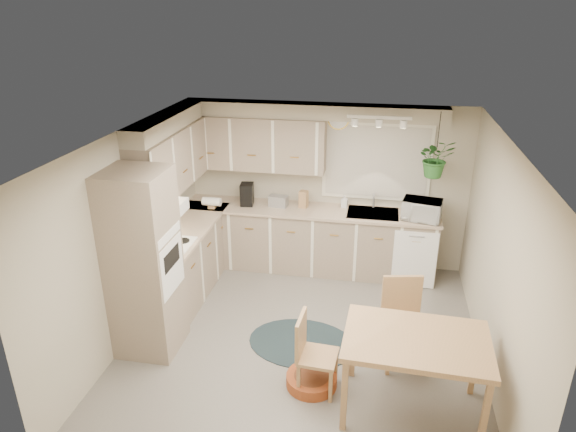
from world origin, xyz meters
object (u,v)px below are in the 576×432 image
(chair_left, at_px, (318,354))
(chair_back, at_px, (404,325))
(dining_table, at_px, (413,375))
(microwave, at_px, (422,208))
(pet_bed, at_px, (311,380))
(braided_rug, at_px, (302,343))

(chair_left, distance_m, chair_back, 1.02)
(dining_table, distance_m, chair_left, 0.92)
(chair_left, relative_size, microwave, 1.67)
(dining_table, height_order, chair_left, chair_left)
(dining_table, relative_size, pet_bed, 2.52)
(chair_back, height_order, pet_bed, chair_back)
(dining_table, xyz_separation_m, pet_bed, (-0.98, 0.17, -0.35))
(chair_left, height_order, microwave, microwave)
(dining_table, distance_m, chair_back, 0.71)
(chair_back, distance_m, microwave, 1.99)
(braided_rug, bearing_deg, chair_back, -7.28)
(dining_table, height_order, chair_back, chair_back)
(chair_left, xyz_separation_m, braided_rug, (-0.27, 0.71, -0.41))
(dining_table, xyz_separation_m, chair_back, (-0.07, 0.70, 0.07))
(chair_left, height_order, chair_back, chair_back)
(chair_left, bearing_deg, microwave, 160.19)
(dining_table, xyz_separation_m, microwave, (0.15, 2.58, 0.70))
(dining_table, bearing_deg, braided_rug, 144.56)
(chair_left, distance_m, braided_rug, 0.87)
(chair_left, xyz_separation_m, pet_bed, (-0.07, 0.03, -0.36))
(pet_bed, distance_m, microwave, 2.86)
(chair_left, relative_size, pet_bed, 1.60)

